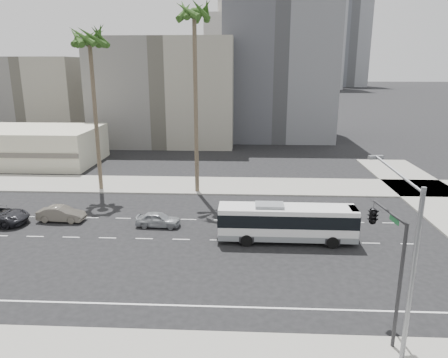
# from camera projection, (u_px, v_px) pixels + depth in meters

# --- Properties ---
(ground) EXTENTS (700.00, 700.00, 0.00)m
(ground) POSITION_uv_depth(u_px,v_px,m) (218.00, 240.00, 33.29)
(ground) COLOR black
(ground) RESTS_ON ground
(sidewalk_north) EXTENTS (120.00, 7.00, 0.15)m
(sidewalk_north) POSITION_uv_depth(u_px,v_px,m) (227.00, 186.00, 48.21)
(sidewalk_north) COLOR gray
(sidewalk_north) RESTS_ON ground
(commercial_low) EXTENTS (22.00, 12.16, 5.00)m
(commercial_low) POSITION_uv_depth(u_px,v_px,m) (19.00, 146.00, 59.10)
(commercial_low) COLOR beige
(commercial_low) RESTS_ON ground
(midrise_beige_west) EXTENTS (24.00, 18.00, 18.00)m
(midrise_beige_west) POSITION_uv_depth(u_px,v_px,m) (167.00, 91.00, 74.86)
(midrise_beige_west) COLOR slate
(midrise_beige_west) RESTS_ON ground
(midrise_gray_center) EXTENTS (20.00, 20.00, 26.00)m
(midrise_gray_center) POSITION_uv_depth(u_px,v_px,m) (277.00, 68.00, 79.61)
(midrise_gray_center) COLOR #4D4E54
(midrise_gray_center) RESTS_ON ground
(midrise_beige_far) EXTENTS (18.00, 16.00, 15.00)m
(midrise_beige_far) POSITION_uv_depth(u_px,v_px,m) (40.00, 97.00, 81.31)
(midrise_beige_far) COLOR slate
(midrise_beige_far) RESTS_ON ground
(civic_tower) EXTENTS (42.00, 42.00, 129.00)m
(civic_tower) POSITION_uv_depth(u_px,v_px,m) (240.00, 24.00, 264.11)
(civic_tower) COLOR beige
(civic_tower) RESTS_ON ground
(highrise_right) EXTENTS (26.00, 26.00, 70.00)m
(highrise_right) POSITION_uv_depth(u_px,v_px,m) (319.00, 28.00, 243.61)
(highrise_right) COLOR slate
(highrise_right) RESTS_ON ground
(highrise_far) EXTENTS (22.00, 22.00, 60.00)m
(highrise_far) POSITION_uv_depth(u_px,v_px,m) (350.00, 39.00, 272.65)
(highrise_far) COLOR slate
(highrise_far) RESTS_ON ground
(city_bus) EXTENTS (10.78, 2.64, 3.09)m
(city_bus) POSITION_uv_depth(u_px,v_px,m) (287.00, 222.00, 32.72)
(city_bus) COLOR silver
(city_bus) RESTS_ON ground
(car_a) EXTENTS (1.74, 3.91, 1.31)m
(car_a) POSITION_uv_depth(u_px,v_px,m) (158.00, 219.00, 36.00)
(car_a) COLOR #92969A
(car_a) RESTS_ON ground
(car_b) EXTENTS (1.67, 4.22, 1.37)m
(car_b) POSITION_uv_depth(u_px,v_px,m) (61.00, 214.00, 37.22)
(car_b) COLOR #655F55
(car_b) RESTS_ON ground
(streetlight_corner) EXTENTS (1.32, 4.23, 9.10)m
(streetlight_corner) POSITION_uv_depth(u_px,v_px,m) (407.00, 259.00, 18.64)
(streetlight_corner) COLOR slate
(streetlight_corner) RESTS_ON ground
(traffic_signal) EXTENTS (3.06, 4.09, 6.59)m
(traffic_signal) POSITION_uv_depth(u_px,v_px,m) (376.00, 221.00, 22.12)
(traffic_signal) COLOR #262628
(traffic_signal) RESTS_ON ground
(palm_near) EXTENTS (5.93, 5.93, 19.92)m
(palm_near) POSITION_uv_depth(u_px,v_px,m) (194.00, 18.00, 41.22)
(palm_near) COLOR brown
(palm_near) RESTS_ON ground
(palm_mid) EXTENTS (5.65, 5.65, 17.43)m
(palm_mid) POSITION_uv_depth(u_px,v_px,m) (90.00, 43.00, 42.76)
(palm_mid) COLOR brown
(palm_mid) RESTS_ON ground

